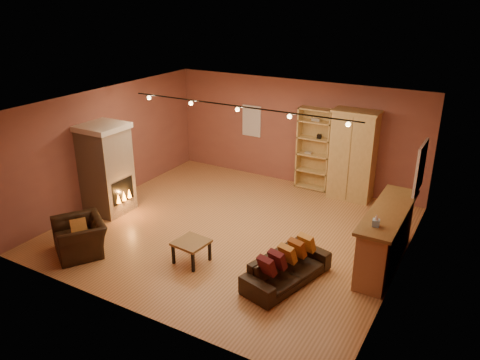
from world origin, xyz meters
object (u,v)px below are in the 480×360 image
Objects in this scene: fireplace at (107,169)px; loveseat at (287,264)px; bookcase at (315,148)px; armoire at (353,155)px; bar_counter at (386,237)px; armchair at (79,232)px; coffee_table at (191,244)px.

fireplace reaches higher than loveseat.
loveseat is at bearing -74.35° from bookcase.
armoire reaches higher than fireplace.
fireplace is 6.31m from bar_counter.
bookcase reaches higher than loveseat.
armchair is (-2.78, -5.46, -0.64)m from bookcase.
bookcase is 1.73× the size of armchair.
loveseat is (1.22, -4.36, -0.73)m from bookcase.
coffee_table is at bearing -151.45° from bar_counter.
armoire is 6.57m from armchair.
armoire is (1.06, -0.17, 0.04)m from bookcase.
bookcase is 3.92m from bar_counter.
fireplace is at bearing -142.96° from armoire.
bar_counter is 3.74× the size of coffee_table.
loveseat is at bearing 9.36° from coffee_table.
armoire is at bearing 86.12° from armchair.
fireplace is 1.69× the size of armchair.
bookcase is at bearing 45.58° from fireplace.
bar_counter is at bearing 28.55° from coffee_table.
bookcase is (3.66, 3.74, 0.04)m from fireplace.
fireplace is 0.88× the size of bar_counter.
fireplace is at bearing -172.47° from bar_counter.
fireplace is 3.28× the size of coffee_table.
armchair is at bearing 120.39° from loveseat.
bar_counter is at bearing 57.54° from armchair.
armoire is (4.72, 3.56, 0.08)m from fireplace.
armoire reaches higher than bar_counter.
loveseat is (4.88, -0.62, -0.69)m from fireplace.
bookcase is 0.95× the size of armoire.
bar_counter is (6.24, 0.83, -0.47)m from fireplace.
loveseat is (-1.36, -1.45, -0.22)m from bar_counter.
loveseat is at bearing -87.80° from armoire.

